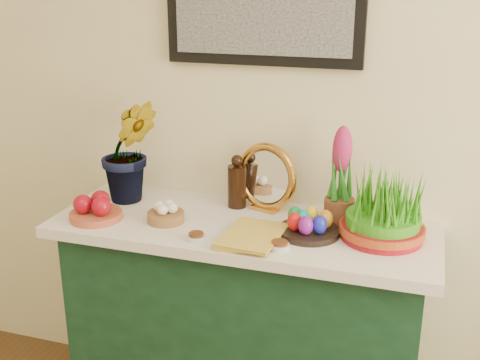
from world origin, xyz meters
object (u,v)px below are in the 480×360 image
(sideboard, at_px, (244,332))
(book, at_px, (226,231))
(hyacinth_green, at_px, (129,134))
(wheatgrass_sabzeh, at_px, (383,210))
(mirror, at_px, (266,178))

(sideboard, xyz_separation_m, book, (-0.02, -0.13, 0.48))
(sideboard, distance_m, book, 0.50)
(hyacinth_green, bearing_deg, sideboard, -42.73)
(sideboard, bearing_deg, wheatgrass_sabzeh, 0.94)
(mirror, bearing_deg, book, -103.09)
(book, distance_m, wheatgrass_sabzeh, 0.54)
(mirror, distance_m, wheatgrass_sabzeh, 0.47)
(wheatgrass_sabzeh, bearing_deg, mirror, 162.37)
(hyacinth_green, bearing_deg, book, -57.80)
(hyacinth_green, relative_size, mirror, 2.03)
(sideboard, xyz_separation_m, wheatgrass_sabzeh, (0.49, 0.01, 0.57))
(book, height_order, wheatgrass_sabzeh, wheatgrass_sabzeh)
(hyacinth_green, height_order, mirror, hyacinth_green)
(mirror, xyz_separation_m, wheatgrass_sabzeh, (0.45, -0.14, -0.02))
(mirror, distance_m, book, 0.31)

